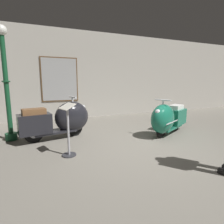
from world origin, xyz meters
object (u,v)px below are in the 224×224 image
at_px(scooter_0, 61,119).
at_px(scooter_1, 167,119).
at_px(lamppost, 6,84).
at_px(info_stanchion, 68,134).

relative_size(scooter_0, scooter_1, 1.08).
xyz_separation_m(scooter_0, scooter_1, (2.70, -0.84, -0.03)).
bearing_deg(scooter_1, lamppost, -42.95).
bearing_deg(info_stanchion, lamppost, 127.40).
xyz_separation_m(scooter_0, info_stanchion, (-0.03, -1.24, -0.05)).
height_order(lamppost, info_stanchion, lamppost).
bearing_deg(info_stanchion, scooter_1, 8.38).
bearing_deg(lamppost, info_stanchion, -52.60).
xyz_separation_m(scooter_0, lamppost, (-1.21, 0.31, 0.91)).
distance_m(lamppost, info_stanchion, 2.18).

